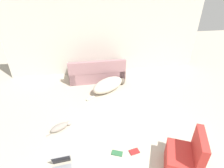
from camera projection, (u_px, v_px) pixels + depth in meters
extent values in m
cube|color=beige|center=(106.00, 38.00, 6.23)|extent=(6.97, 0.06, 2.59)
cube|color=#A3757A|center=(97.00, 74.00, 6.23)|extent=(1.91, 0.80, 0.40)
cube|color=#A3757A|center=(97.00, 67.00, 5.75)|extent=(1.91, 0.16, 0.41)
cube|color=#A3757A|center=(120.00, 70.00, 6.32)|extent=(0.21, 0.78, 0.54)
cube|color=#A3757A|center=(72.00, 74.00, 6.07)|extent=(0.21, 0.78, 0.54)
ellipsoid|color=beige|center=(108.00, 85.00, 5.52)|extent=(1.22, 1.03, 0.43)
sphere|color=brown|center=(122.00, 81.00, 5.93)|extent=(0.31, 0.31, 0.22)
cylinder|color=beige|center=(90.00, 98.00, 5.20)|extent=(0.27, 0.20, 0.06)
ellipsoid|color=gray|center=(59.00, 127.00, 4.09)|extent=(0.46, 0.37, 0.15)
sphere|color=#A89E93|center=(69.00, 123.00, 4.24)|extent=(0.16, 0.16, 0.11)
cylinder|color=gray|center=(49.00, 135.00, 3.98)|extent=(0.10, 0.08, 0.02)
cube|color=gray|center=(61.00, 159.00, 3.28)|extent=(0.36, 0.11, 0.24)
cube|color=black|center=(61.00, 160.00, 3.27)|extent=(0.33, 0.10, 0.22)
cube|color=#2D663D|center=(117.00, 153.00, 3.55)|extent=(0.25, 0.19, 0.02)
cube|color=maroon|center=(134.00, 152.00, 3.58)|extent=(0.22, 0.16, 0.02)
cube|color=#B72D28|center=(181.00, 161.00, 3.16)|extent=(0.74, 0.78, 0.44)
cube|color=#B72D28|center=(200.00, 147.00, 2.88)|extent=(0.37, 0.61, 0.46)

